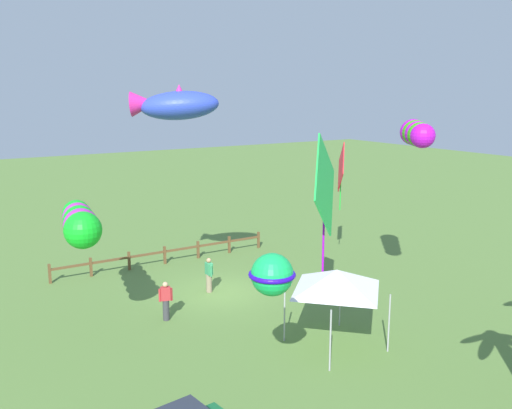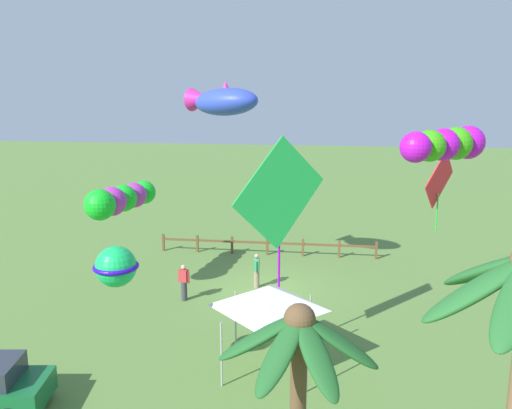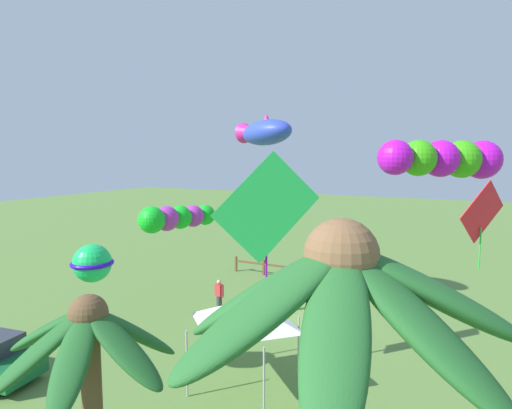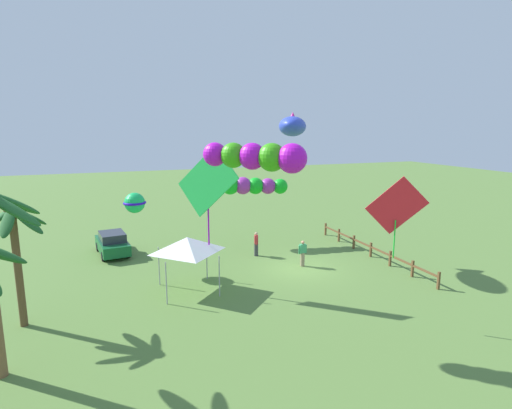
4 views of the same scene
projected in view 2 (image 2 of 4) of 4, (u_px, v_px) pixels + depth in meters
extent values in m
plane|color=#567A38|center=(265.00, 291.00, 25.03)|extent=(120.00, 120.00, 0.00)
ellipsoid|color=#1E5623|center=(259.00, 338.00, 9.94)|extent=(1.61, 0.73, 0.99)
ellipsoid|color=#1E5623|center=(280.00, 355.00, 9.42)|extent=(1.06, 1.54, 1.10)
ellipsoid|color=#1E5623|center=(317.00, 357.00, 9.37)|extent=(1.12, 1.51, 1.13)
ellipsoid|color=#1E5623|center=(339.00, 342.00, 9.84)|extent=(1.55, 0.57, 1.05)
ellipsoid|color=#1E5623|center=(319.00, 329.00, 10.50)|extent=(1.14, 1.48, 1.17)
ellipsoid|color=#1E5623|center=(280.00, 326.00, 10.57)|extent=(1.25, 1.47, 1.11)
sphere|color=brown|center=(300.00, 319.00, 9.90)|extent=(0.58, 0.58, 0.58)
ellipsoid|color=#236028|center=(478.00, 289.00, 9.18)|extent=(1.95, 0.74, 1.43)
ellipsoid|color=#236028|center=(487.00, 270.00, 9.91)|extent=(1.63, 1.95, 1.31)
cube|color=brown|center=(376.00, 250.00, 29.44)|extent=(0.12, 0.12, 0.95)
cube|color=brown|center=(339.00, 249.00, 29.69)|extent=(0.12, 0.12, 0.95)
cube|color=brown|center=(303.00, 248.00, 29.94)|extent=(0.12, 0.12, 0.95)
cube|color=brown|center=(267.00, 246.00, 30.18)|extent=(0.12, 0.12, 0.95)
cube|color=brown|center=(232.00, 245.00, 30.43)|extent=(0.12, 0.12, 0.95)
cube|color=brown|center=(197.00, 244.00, 30.68)|extent=(0.12, 0.12, 0.95)
cube|color=brown|center=(163.00, 242.00, 30.93)|extent=(0.12, 0.12, 0.95)
cube|color=brown|center=(267.00, 243.00, 30.14)|extent=(11.74, 0.09, 0.11)
cylinder|color=black|center=(32.00, 386.00, 16.59)|extent=(0.62, 0.26, 0.60)
cylinder|color=gray|center=(257.00, 279.00, 25.36)|extent=(0.26, 0.26, 0.84)
cube|color=#338956|center=(257.00, 264.00, 25.21)|extent=(0.23, 0.38, 0.54)
sphere|color=#A37556|center=(257.00, 256.00, 25.13)|extent=(0.21, 0.21, 0.21)
cylinder|color=#338956|center=(257.00, 264.00, 25.44)|extent=(0.09, 0.09, 0.52)
cylinder|color=#338956|center=(256.00, 267.00, 25.00)|extent=(0.09, 0.09, 0.52)
cylinder|color=#38383D|center=(184.00, 291.00, 23.86)|extent=(0.26, 0.26, 0.84)
cube|color=#B72D33|center=(184.00, 276.00, 23.71)|extent=(0.43, 0.33, 0.54)
sphere|color=tan|center=(183.00, 267.00, 23.63)|extent=(0.21, 0.21, 0.21)
cylinder|color=#B72D33|center=(179.00, 276.00, 23.82)|extent=(0.09, 0.09, 0.52)
cylinder|color=#B72D33|center=(188.00, 277.00, 23.63)|extent=(0.09, 0.09, 0.52)
cylinder|color=#9E9EA3|center=(310.00, 324.00, 19.13)|extent=(0.06, 0.06, 2.10)
cylinder|color=#9E9EA3|center=(236.00, 319.00, 19.46)|extent=(0.06, 0.06, 2.10)
cylinder|color=#9E9EA3|center=(307.00, 360.00, 16.61)|extent=(0.06, 0.06, 2.10)
cylinder|color=#9E9EA3|center=(221.00, 355.00, 16.94)|extent=(0.06, 0.06, 2.10)
pyramid|color=white|center=(269.00, 297.00, 17.73)|extent=(2.86, 2.86, 0.75)
sphere|color=#12BC21|center=(100.00, 205.00, 22.72)|extent=(1.29, 1.29, 1.29)
sphere|color=purple|center=(112.00, 201.00, 23.57)|extent=(1.24, 1.24, 1.24)
sphere|color=#12BC21|center=(124.00, 198.00, 24.42)|extent=(1.19, 1.19, 1.19)
sphere|color=purple|center=(134.00, 195.00, 25.26)|extent=(1.14, 1.14, 1.14)
sphere|color=#12BC21|center=(144.00, 192.00, 26.11)|extent=(1.09, 1.09, 1.09)
sphere|color=#BB11C9|center=(468.00, 142.00, 18.57)|extent=(1.12, 1.12, 1.12)
sphere|color=#35A713|center=(456.00, 143.00, 18.06)|extent=(1.07, 1.07, 1.07)
sphere|color=#BB11C9|center=(443.00, 145.00, 17.55)|extent=(1.03, 1.03, 1.03)
sphere|color=#35A713|center=(430.00, 146.00, 17.04)|extent=(0.98, 0.98, 0.98)
sphere|color=#BB11C9|center=(416.00, 147.00, 16.52)|extent=(0.94, 0.94, 0.94)
cube|color=green|center=(280.00, 192.00, 18.06)|extent=(2.79, 2.46, 3.60)
cylinder|color=purple|center=(279.00, 253.00, 18.50)|extent=(0.08, 0.08, 2.38)
cube|color=red|center=(439.00, 180.00, 23.62)|extent=(1.51, 2.07, 2.51)
cylinder|color=green|center=(437.00, 212.00, 23.93)|extent=(0.05, 0.05, 1.64)
ellipsoid|color=blue|center=(226.00, 102.00, 23.63)|extent=(3.65, 2.99, 1.36)
cone|color=#E4258F|center=(200.00, 99.00, 24.46)|extent=(1.44, 1.42, 1.08)
cone|color=#E4258F|center=(226.00, 89.00, 23.52)|extent=(0.87, 0.87, 0.66)
sphere|color=#15BA55|center=(116.00, 267.00, 15.82)|extent=(1.18, 1.18, 1.18)
torus|color=#290BBD|center=(116.00, 267.00, 15.82)|extent=(1.67, 1.67, 0.15)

